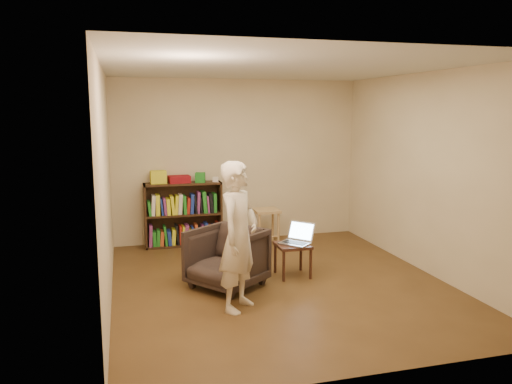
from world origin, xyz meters
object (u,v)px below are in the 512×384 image
object	(u,v)px
side_table	(293,249)
stool	(266,216)
person	(239,236)
bookshelf	(183,218)
armchair	(226,258)
laptop	(297,239)

from	to	relation	value
side_table	stool	bearing A→B (deg)	86.23
stool	person	xyz separation A→B (m)	(-1.01, -2.43, 0.34)
bookshelf	side_table	size ratio (longest dim) A/B	2.85
armchair	laptop	xyz separation A→B (m)	(0.97, 0.21, 0.12)
stool	armchair	world-z (taller)	armchair
side_table	person	distance (m)	1.34
bookshelf	armchair	xyz separation A→B (m)	(0.27, -2.04, -0.08)
stool	person	distance (m)	2.66
stool	laptop	size ratio (longest dim) A/B	1.12
laptop	person	world-z (taller)	person
armchair	side_table	distance (m)	0.92
armchair	side_table	bearing A→B (deg)	63.28
laptop	person	bearing A→B (deg)	-88.97
stool	side_table	size ratio (longest dim) A/B	1.34
armchair	person	bearing A→B (deg)	-38.65
bookshelf	person	xyz separation A→B (m)	(0.26, -2.73, 0.36)
bookshelf	laptop	distance (m)	2.21
armchair	person	size ratio (longest dim) A/B	0.50
bookshelf	stool	xyz separation A→B (m)	(1.28, -0.29, 0.02)
laptop	person	size ratio (longest dim) A/B	0.32
bookshelf	stool	bearing A→B (deg)	-12.88
bookshelf	armchair	bearing A→B (deg)	-82.46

